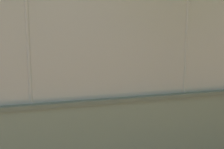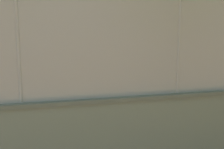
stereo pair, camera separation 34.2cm
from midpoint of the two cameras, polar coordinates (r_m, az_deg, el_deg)
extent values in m
plane|color=#B27247|center=(16.99, -11.61, -2.23)|extent=(260.00, 260.00, 0.00)
cube|color=slate|center=(5.28, -1.28, -15.29)|extent=(23.19, 0.67, 1.71)
cube|color=#4D594D|center=(5.00, -1.31, -5.82)|extent=(23.19, 0.73, 0.08)
cube|color=gray|center=(4.85, -1.35, 8.06)|extent=(22.72, 0.38, 2.32)
cylinder|color=gray|center=(5.52, 15.22, 7.76)|extent=(0.07, 0.07, 2.32)
cylinder|color=gray|center=(4.68, -21.02, 7.55)|extent=(0.07, 0.07, 2.32)
cylinder|color=black|center=(11.07, -5.24, -5.34)|extent=(0.17, 0.17, 0.81)
cylinder|color=black|center=(11.06, -6.28, -5.37)|extent=(0.17, 0.17, 0.81)
cylinder|color=orange|center=(10.93, -5.81, -1.75)|extent=(0.38, 0.38, 0.60)
cylinder|color=#D8AD84|center=(10.98, -4.23, -1.05)|extent=(0.17, 0.58, 0.17)
cylinder|color=#D8AD84|center=(11.20, -7.46, -0.92)|extent=(0.17, 0.58, 0.17)
sphere|color=#D8AD84|center=(10.87, -5.84, 0.41)|extent=(0.23, 0.23, 0.23)
cylinder|color=white|center=(10.85, -5.85, 0.93)|extent=(0.27, 0.27, 0.05)
cylinder|color=black|center=(11.37, -7.48, -0.78)|extent=(0.08, 0.30, 0.04)
ellipsoid|color=#333338|center=(11.59, -7.49, -0.62)|extent=(0.07, 0.30, 0.24)
cylinder|color=black|center=(18.77, -0.52, 0.12)|extent=(0.21, 0.21, 0.80)
cylinder|color=black|center=(18.89, -1.00, 0.17)|extent=(0.21, 0.21, 0.80)
cylinder|color=#D14C42|center=(18.75, -0.77, 2.26)|extent=(0.48, 0.48, 0.59)
cylinder|color=brown|center=(18.60, 0.07, 2.58)|extent=(0.51, 0.41, 0.17)
cylinder|color=brown|center=(19.16, -0.94, 2.74)|extent=(0.51, 0.41, 0.17)
sphere|color=brown|center=(18.72, -0.77, 3.51)|extent=(0.23, 0.23, 0.23)
cylinder|color=white|center=(18.71, -0.77, 3.81)|extent=(0.33, 0.33, 0.05)
cylinder|color=black|center=(19.30, -0.61, 2.78)|extent=(0.26, 0.21, 0.04)
ellipsoid|color=#333338|center=(19.48, -0.21, 2.82)|extent=(0.26, 0.20, 0.24)
sphere|color=white|center=(10.27, -8.76, -8.24)|extent=(0.19, 0.19, 0.19)
camera|label=1|loc=(0.17, -90.92, -0.13)|focal=39.11mm
camera|label=2|loc=(0.17, 89.08, 0.13)|focal=39.11mm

